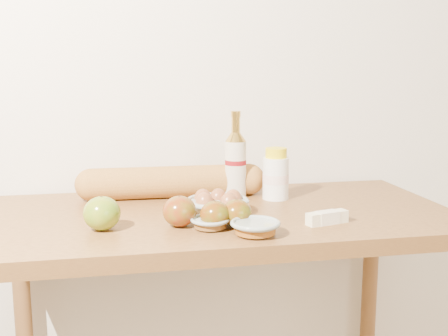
{
  "coord_description": "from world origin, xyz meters",
  "views": [
    {
      "loc": [
        -0.27,
        -0.21,
        1.27
      ],
      "look_at": [
        0.0,
        1.15,
        1.02
      ],
      "focal_mm": 45.0,
      "sensor_mm": 36.0,
      "label": 1
    }
  ],
  "objects_px": {
    "cream_bottle": "(276,175)",
    "baguette": "(172,182)",
    "bourbon_bottle": "(236,163)",
    "egg_bowl": "(217,204)",
    "table": "(222,257)"
  },
  "relations": [
    {
      "from": "egg_bowl",
      "to": "baguette",
      "type": "xyz_separation_m",
      "value": [
        -0.1,
        0.2,
        0.02
      ]
    },
    {
      "from": "table",
      "to": "egg_bowl",
      "type": "xyz_separation_m",
      "value": [
        -0.01,
        -0.01,
        0.15
      ]
    },
    {
      "from": "baguette",
      "to": "table",
      "type": "bearing_deg",
      "value": -58.2
    },
    {
      "from": "bourbon_bottle",
      "to": "egg_bowl",
      "type": "xyz_separation_m",
      "value": [
        -0.08,
        -0.16,
        -0.08
      ]
    },
    {
      "from": "bourbon_bottle",
      "to": "baguette",
      "type": "distance_m",
      "value": 0.19
    },
    {
      "from": "egg_bowl",
      "to": "baguette",
      "type": "distance_m",
      "value": 0.22
    },
    {
      "from": "cream_bottle",
      "to": "egg_bowl",
      "type": "distance_m",
      "value": 0.23
    },
    {
      "from": "egg_bowl",
      "to": "cream_bottle",
      "type": "bearing_deg",
      "value": 32.31
    },
    {
      "from": "bourbon_bottle",
      "to": "cream_bottle",
      "type": "bearing_deg",
      "value": -7.69
    },
    {
      "from": "bourbon_bottle",
      "to": "baguette",
      "type": "relative_size",
      "value": 0.45
    },
    {
      "from": "cream_bottle",
      "to": "egg_bowl",
      "type": "xyz_separation_m",
      "value": [
        -0.19,
        -0.12,
        -0.04
      ]
    },
    {
      "from": "table",
      "to": "egg_bowl",
      "type": "bearing_deg",
      "value": -140.9
    },
    {
      "from": "bourbon_bottle",
      "to": "egg_bowl",
      "type": "height_order",
      "value": "bourbon_bottle"
    },
    {
      "from": "egg_bowl",
      "to": "table",
      "type": "bearing_deg",
      "value": 39.1
    },
    {
      "from": "cream_bottle",
      "to": "baguette",
      "type": "bearing_deg",
      "value": 147.58
    }
  ]
}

